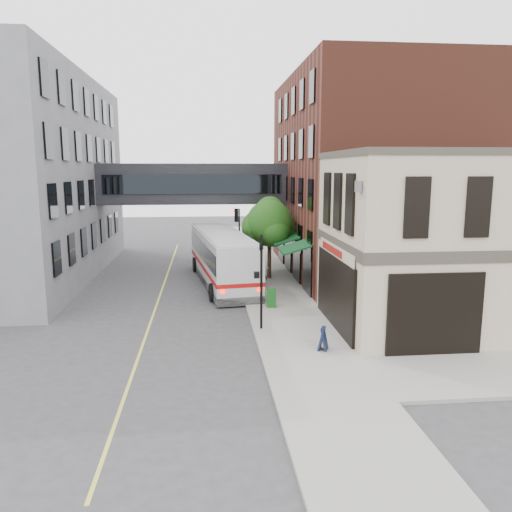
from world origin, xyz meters
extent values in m
plane|color=#38383A|center=(0.00, 0.00, 0.00)|extent=(120.00, 120.00, 0.00)
cube|color=gray|center=(2.00, 14.00, 0.07)|extent=(4.00, 60.00, 0.15)
cube|color=tan|center=(9.00, 2.00, 4.08)|extent=(10.00, 8.00, 8.15)
cube|color=#38332B|center=(9.00, 2.00, 4.15)|extent=(10.12, 8.12, 0.50)
cube|color=#38332B|center=(9.00, 2.00, 8.30)|extent=(10.12, 8.12, 0.30)
cube|color=black|center=(3.94, 2.00, 1.85)|extent=(0.14, 6.40, 3.40)
cube|color=black|center=(3.90, 2.00, 1.85)|extent=(0.04, 5.90, 3.00)
cube|color=maroon|center=(3.88, 2.60, 3.80)|extent=(0.03, 3.60, 0.32)
cube|color=#5A291C|center=(10.00, 15.00, 7.00)|extent=(12.00, 18.00, 14.00)
cube|color=#0D3C22|center=(3.14, 13.75, 3.00)|extent=(1.80, 13.00, 0.40)
cube|color=black|center=(-3.00, 18.00, 6.50)|extent=(14.00, 3.00, 3.00)
cube|color=black|center=(-3.00, 16.45, 6.50)|extent=(13.00, 0.08, 1.40)
cube|color=black|center=(-3.00, 19.55, 6.50)|extent=(13.00, 0.08, 1.40)
cylinder|color=black|center=(0.40, 2.00, 2.40)|extent=(0.12, 0.12, 4.50)
cube|color=black|center=(0.18, 2.00, 2.75)|extent=(0.25, 0.22, 0.30)
imported|color=black|center=(0.40, 2.00, 4.25)|extent=(0.20, 0.16, 1.00)
cylinder|color=black|center=(0.40, 17.00, 2.40)|extent=(0.12, 0.12, 4.50)
cube|color=black|center=(0.18, 17.00, 2.75)|extent=(0.25, 0.22, 0.30)
cube|color=black|center=(0.18, 17.00, 4.15)|extent=(0.28, 0.28, 1.00)
sphere|color=#FF0C05|center=(0.02, 17.00, 4.50)|extent=(0.18, 0.18, 0.18)
cylinder|color=gray|center=(0.40, 7.00, 1.65)|extent=(0.08, 0.08, 3.00)
cube|color=white|center=(0.38, 7.00, 2.35)|extent=(0.03, 0.75, 0.22)
cube|color=#0C591E|center=(0.38, 7.00, 2.90)|extent=(0.03, 0.70, 0.18)
cube|color=#B20C0C|center=(0.38, 7.00, 1.85)|extent=(0.03, 0.30, 0.40)
cylinder|color=#382619|center=(2.20, 13.00, 1.55)|extent=(0.28, 0.28, 2.80)
sphere|color=#154D14|center=(2.20, 13.00, 3.95)|extent=(3.20, 3.20, 3.20)
sphere|color=#154D14|center=(3.00, 13.50, 3.55)|extent=(2.20, 2.20, 2.20)
sphere|color=#154D14|center=(1.50, 13.30, 3.65)|extent=(2.40, 2.40, 2.40)
sphere|color=#154D14|center=(2.30, 13.60, 4.75)|extent=(2.00, 2.00, 2.00)
cube|color=#D8CC4C|center=(-5.00, 10.00, 0.01)|extent=(0.12, 40.00, 0.01)
cube|color=silver|center=(-1.07, 12.34, 1.80)|extent=(4.34, 12.79, 3.16)
cube|color=black|center=(-1.07, 12.34, 2.34)|extent=(4.37, 12.58, 1.15)
cube|color=#B20C0C|center=(-1.07, 12.34, 1.25)|extent=(4.40, 12.82, 0.24)
cylinder|color=black|center=(-1.82, 7.62, 0.55)|extent=(0.47, 1.12, 1.09)
cylinder|color=black|center=(0.88, 7.97, 0.55)|extent=(0.47, 1.12, 1.09)
cylinder|color=black|center=(-2.96, 16.27, 0.55)|extent=(0.47, 1.12, 1.09)
cylinder|color=black|center=(-0.25, 16.62, 0.55)|extent=(0.47, 1.12, 1.09)
imported|color=silver|center=(1.36, 12.31, 1.09)|extent=(0.76, 0.58, 1.87)
imported|color=#CA8292|center=(1.70, 12.26, 0.92)|extent=(0.89, 0.79, 1.54)
imported|color=black|center=(1.23, 10.44, 0.94)|extent=(1.15, 0.88, 1.58)
cube|color=#135418|center=(1.36, 5.65, 0.64)|extent=(0.49, 0.44, 0.97)
cube|color=black|center=(2.65, -1.09, 0.63)|extent=(0.53, 0.64, 0.97)
camera|label=1|loc=(-2.16, -20.62, 7.65)|focal=35.00mm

